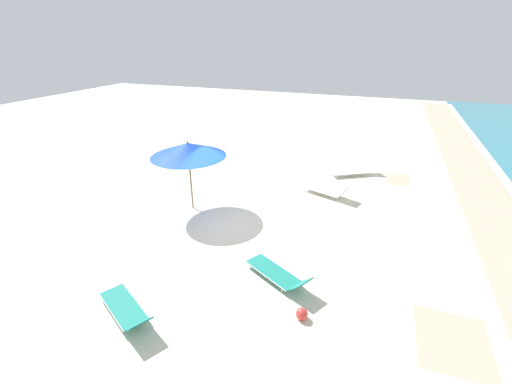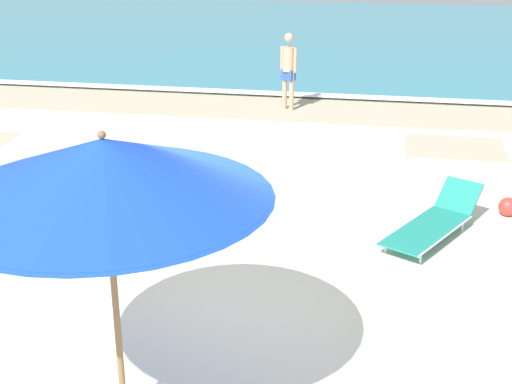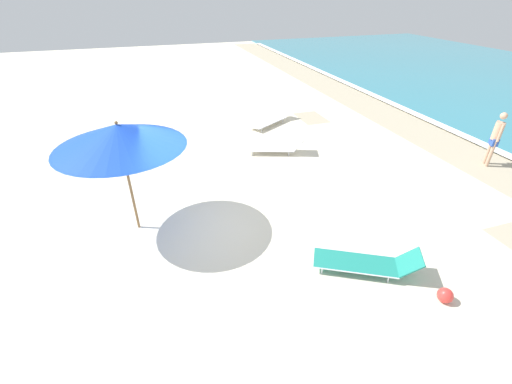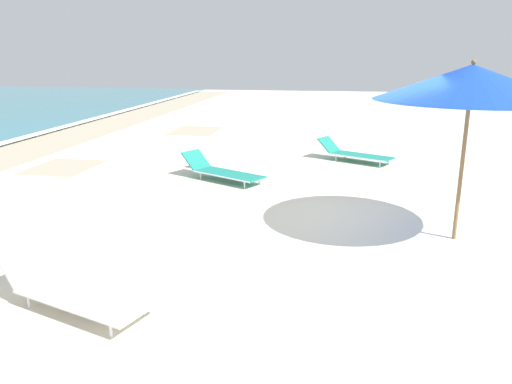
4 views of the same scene
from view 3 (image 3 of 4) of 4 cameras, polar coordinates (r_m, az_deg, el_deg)
ground_plane at (r=8.53m, az=-7.37°, el=-6.27°), size 60.00×60.00×0.16m
beach_umbrella at (r=7.78m, az=-21.86°, el=8.65°), size 2.77×2.77×2.70m
sun_lounger_under_umbrella at (r=7.50m, az=17.91°, el=-11.12°), size 1.53×2.11×0.56m
sun_lounger_near_water_left at (r=14.75m, az=2.53°, el=12.00°), size 1.73×2.28×0.50m
sun_lounger_near_water_right at (r=12.07m, az=3.48°, el=7.52°), size 1.22×2.04×0.62m
beachgoer_wading_adult at (r=13.24m, az=35.11°, el=7.62°), size 0.40×0.30×1.76m
beach_ball at (r=7.51m, az=28.99°, el=-14.83°), size 0.29×0.29×0.29m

